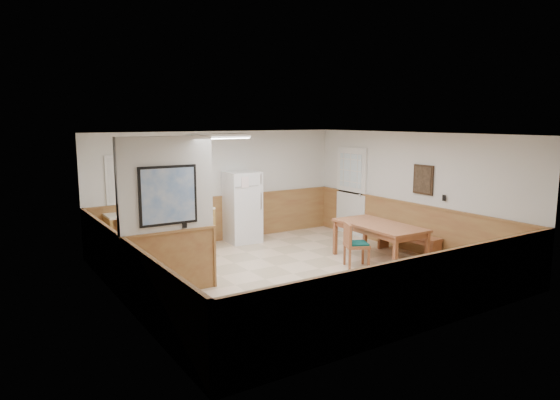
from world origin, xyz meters
TOP-DOWN VIEW (x-y plane):
  - ground at (0.00, 0.00)m, footprint 6.00×6.00m
  - ceiling at (0.00, 0.00)m, footprint 6.00×6.00m
  - back_wall at (0.00, 3.00)m, footprint 6.00×0.02m
  - right_wall at (3.00, 0.00)m, footprint 0.02×6.00m
  - left_wall at (-3.00, 0.00)m, footprint 0.02×6.00m
  - wainscot_back at (0.00, 2.98)m, footprint 6.00×0.04m
  - wainscot_right at (2.98, 0.00)m, footprint 0.04×6.00m
  - wainscot_left at (-2.98, 0.00)m, footprint 0.04×6.00m
  - partition_wall at (-2.25, 0.19)m, footprint 1.50×0.20m
  - kitchen_counter at (-1.21, 2.68)m, footprint 2.20×0.61m
  - exterior_door at (2.96, 1.90)m, footprint 0.07×1.02m
  - kitchen_window at (-2.10, 2.98)m, footprint 0.80×0.04m
  - wall_painting at (2.97, -0.30)m, footprint 0.04×0.50m
  - fluorescent_fixture at (-0.80, 1.30)m, footprint 1.20×0.30m
  - refrigerator at (0.38, 2.63)m, footprint 0.74×0.74m
  - dining_table at (1.85, -0.25)m, footprint 0.96×1.86m
  - dining_bench at (2.72, -0.20)m, footprint 0.41×1.46m
  - dining_chair at (1.16, -0.26)m, footprint 0.69×0.60m
  - fire_extinguisher at (-0.63, 2.66)m, footprint 0.14×0.14m
  - soap_bottle at (-2.23, 2.63)m, footprint 0.09×0.09m

SIDE VIEW (x-z plane):
  - ground at x=0.00m, z-range 0.00..0.00m
  - dining_bench at x=2.72m, z-range 0.11..0.56m
  - kitchen_counter at x=-1.21m, z-range -0.04..0.96m
  - dining_chair at x=1.16m, z-range 0.07..0.92m
  - wainscot_back at x=0.00m, z-range 0.00..1.00m
  - wainscot_right at x=2.98m, z-range 0.00..1.00m
  - wainscot_left at x=-2.98m, z-range 0.00..1.00m
  - dining_table at x=1.85m, z-range 0.28..1.03m
  - refrigerator at x=0.38m, z-range 0.00..1.60m
  - soap_bottle at x=-2.23m, z-range 0.90..1.14m
  - exterior_door at x=2.96m, z-range -0.02..2.13m
  - fire_extinguisher at x=-0.63m, z-range 0.87..1.34m
  - partition_wall at x=-2.25m, z-range -0.02..2.48m
  - back_wall at x=0.00m, z-range 0.00..2.50m
  - right_wall at x=3.00m, z-range 0.00..2.50m
  - left_wall at x=-3.00m, z-range 0.00..2.50m
  - kitchen_window at x=-2.10m, z-range 1.05..2.05m
  - wall_painting at x=2.97m, z-range 1.25..1.85m
  - fluorescent_fixture at x=-0.80m, z-range 2.40..2.49m
  - ceiling at x=0.00m, z-range 2.49..2.51m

